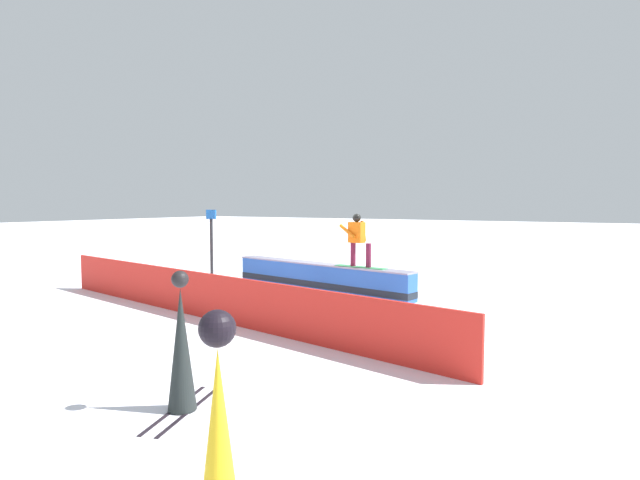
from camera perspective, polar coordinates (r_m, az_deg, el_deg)
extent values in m
plane|color=white|center=(14.76, -0.09, -5.47)|extent=(120.00, 120.00, 0.00)
cube|color=blue|center=(14.70, -0.09, -4.09)|extent=(6.08, 1.50, 0.72)
cube|color=#1B232D|center=(14.73, -0.09, -4.78)|extent=(6.09, 1.51, 0.17)
cube|color=gray|center=(14.65, -0.09, -2.62)|extent=(6.09, 1.56, 0.04)
cube|color=#349552|center=(13.73, 4.46, -2.96)|extent=(1.53, 0.47, 0.01)
cylinder|color=maroon|center=(13.83, 3.64, -1.57)|extent=(0.16, 0.16, 0.63)
cylinder|color=maroon|center=(13.57, 5.32, -1.69)|extent=(0.16, 0.16, 0.63)
cube|color=orange|center=(13.73, 4.03, 0.84)|extent=(0.43, 0.29, 0.54)
sphere|color=black|center=(13.71, 4.04, 2.43)|extent=(0.22, 0.22, 0.22)
cylinder|color=orange|center=(13.69, 3.02, 0.95)|extent=(0.51, 0.15, 0.38)
cylinder|color=orange|center=(13.81, 4.76, 0.97)|extent=(0.19, 0.11, 0.56)
cube|color=red|center=(11.24, -11.92, -6.07)|extent=(11.83, 2.13, 0.97)
cube|color=black|center=(6.72, -15.60, -17.36)|extent=(0.52, 1.45, 0.01)
cube|color=black|center=(6.63, -14.01, -17.63)|extent=(0.52, 1.45, 0.01)
cone|color=black|center=(6.45, -14.93, -11.44)|extent=(0.34, 0.34, 1.45)
sphere|color=black|center=(6.28, -15.07, -4.16)|extent=(0.20, 0.20, 0.20)
sphere|color=black|center=(2.82, -11.18, -9.49)|extent=(0.20, 0.20, 0.20)
cylinder|color=#262628|center=(16.99, -11.77, -1.01)|extent=(0.10, 0.10, 1.93)
cube|color=blue|center=(16.92, -11.82, 2.76)|extent=(0.40, 0.04, 0.30)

